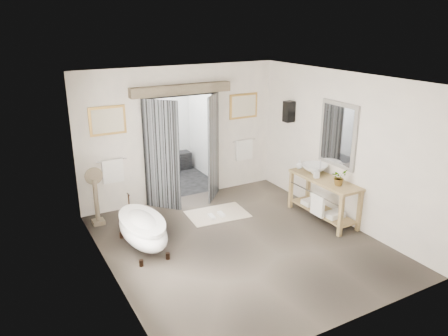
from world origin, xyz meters
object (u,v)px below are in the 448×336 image
at_px(rug, 217,214).
at_px(basin, 314,169).
at_px(clawfoot_tub, 142,229).
at_px(vanity, 323,195).

distance_m(rug, basin, 2.17).
xyz_separation_m(clawfoot_tub, vanity, (3.50, -0.60, 0.13)).
relative_size(vanity, rug, 1.33).
bearing_deg(clawfoot_tub, rug, 18.40).
bearing_deg(basin, vanity, -96.22).
bearing_deg(basin, clawfoot_tub, 177.67).
relative_size(vanity, basin, 3.04).
distance_m(vanity, rug, 2.15).
height_order(rug, basin, basin).
height_order(vanity, basin, basin).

